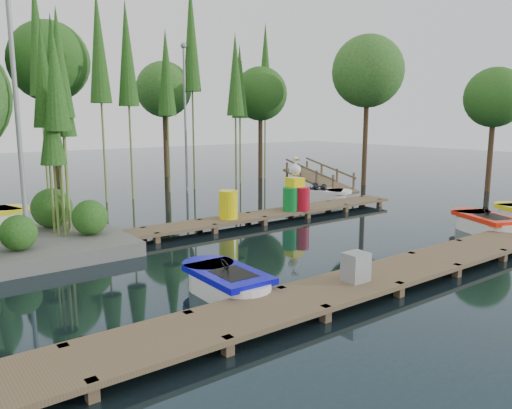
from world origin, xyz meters
TOP-DOWN VIEW (x-y plane):
  - ground_plane at (0.00, 0.00)m, footprint 90.00×90.00m
  - near_dock at (0.00, -4.50)m, footprint 18.00×1.50m
  - far_dock at (1.00, 2.50)m, footprint 15.00×1.20m
  - tree_screen at (-2.04, 10.60)m, footprint 34.42×18.53m
  - lamp_island at (-5.50, 2.50)m, footprint 0.30×0.30m
  - lamp_rear at (4.00, 11.00)m, footprint 0.30×0.30m
  - ramp at (9.00, 6.50)m, footprint 1.50×3.94m
  - boat_blue at (-2.82, -2.89)m, footprint 1.18×2.53m
  - boat_red at (7.04, -3.21)m, footprint 2.22×3.03m
  - boat_white_far at (7.08, 4.41)m, footprint 2.41×2.64m
  - utility_cabinet at (-0.65, -4.50)m, footprint 0.50×0.42m
  - yellow_barrel at (0.84, 2.50)m, footprint 0.64×0.64m
  - drum_cluster at (3.76, 2.35)m, footprint 1.14×1.05m
  - seagull_post at (3.62, 2.50)m, footprint 0.55×0.29m

SIDE VIEW (x-z plane):
  - ground_plane at x=0.00m, z-range 0.00..0.00m
  - far_dock at x=1.00m, z-range -0.02..0.48m
  - near_dock at x=0.00m, z-range -0.02..0.48m
  - boat_blue at x=-2.82m, z-range -0.18..0.67m
  - boat_white_far at x=7.08m, z-range -0.32..0.85m
  - boat_red at x=7.04m, z-range -0.20..0.73m
  - ramp at x=9.00m, z-range -0.16..1.33m
  - utility_cabinet at x=-0.65m, z-range 0.30..0.91m
  - yellow_barrel at x=0.84m, z-range 0.30..1.26m
  - drum_cluster at x=3.76m, z-range -0.11..1.87m
  - seagull_post at x=3.62m, z-range 0.45..1.33m
  - lamp_island at x=-5.50m, z-range 0.64..7.89m
  - lamp_rear at x=4.00m, z-range 0.64..7.89m
  - tree_screen at x=-2.04m, z-range 0.96..11.27m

